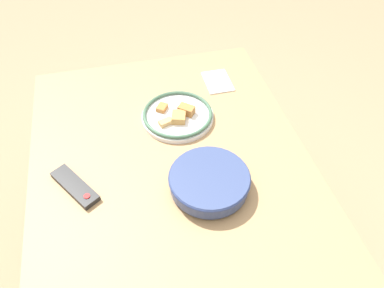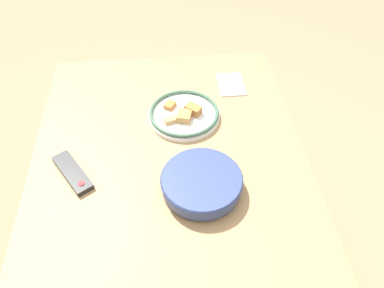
# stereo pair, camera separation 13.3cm
# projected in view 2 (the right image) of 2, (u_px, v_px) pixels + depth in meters

# --- Properties ---
(ground_plane) EXTENTS (8.00, 8.00, 0.00)m
(ground_plane) POSITION_uv_depth(u_px,v_px,m) (177.00, 271.00, 1.83)
(ground_plane) COLOR #9E8460
(dining_table) EXTENTS (1.40, 0.97, 0.76)m
(dining_table) POSITION_uv_depth(u_px,v_px,m) (171.00, 188.00, 1.34)
(dining_table) COLOR tan
(dining_table) RESTS_ON ground_plane
(noodle_bowl) EXTENTS (0.27, 0.27, 0.07)m
(noodle_bowl) POSITION_uv_depth(u_px,v_px,m) (202.00, 182.00, 1.20)
(noodle_bowl) COLOR #384775
(noodle_bowl) RESTS_ON dining_table
(food_plate) EXTENTS (0.28, 0.28, 0.05)m
(food_plate) POSITION_uv_depth(u_px,v_px,m) (184.00, 114.00, 1.46)
(food_plate) COLOR white
(food_plate) RESTS_ON dining_table
(tv_remote) EXTENTS (0.20, 0.16, 0.02)m
(tv_remote) POSITION_uv_depth(u_px,v_px,m) (73.00, 173.00, 1.27)
(tv_remote) COLOR black
(tv_remote) RESTS_ON dining_table
(folded_napkin) EXTENTS (0.16, 0.11, 0.01)m
(folded_napkin) POSITION_uv_depth(u_px,v_px,m) (231.00, 84.00, 1.61)
(folded_napkin) COLOR white
(folded_napkin) RESTS_ON dining_table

